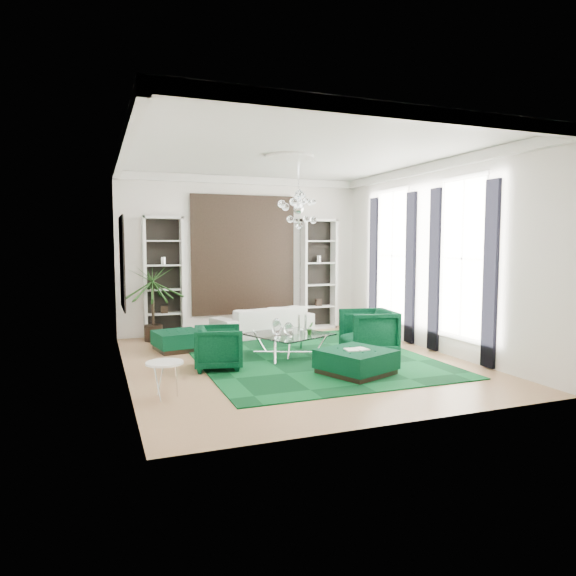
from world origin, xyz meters
name	(u,v)px	position (x,y,z in m)	size (l,w,h in m)	color
floor	(295,362)	(0.00, 0.00, -0.01)	(6.00, 7.00, 0.02)	tan
ceiling	(296,152)	(0.00, 0.00, 3.81)	(6.00, 7.00, 0.02)	white
wall_back	(243,255)	(0.00, 3.51, 1.90)	(6.00, 0.02, 3.80)	white
wall_front	(405,267)	(0.00, -3.51, 1.90)	(6.00, 0.02, 3.80)	white
wall_left	(122,261)	(-3.01, 0.00, 1.90)	(0.02, 7.00, 3.80)	white
wall_right	(433,257)	(3.01, 0.00, 1.90)	(0.02, 7.00, 3.80)	white
crown_molding	(296,158)	(0.00, 0.00, 3.70)	(6.00, 7.00, 0.18)	white
ceiling_medallion	(290,157)	(0.00, 0.30, 3.77)	(0.90, 0.90, 0.05)	white
tapestry	(244,255)	(0.00, 3.46, 1.90)	(2.50, 0.06, 2.80)	black
shelving_left	(164,278)	(-1.95, 3.31, 1.40)	(0.90, 0.38, 2.80)	white
shelving_right	(319,274)	(1.95, 3.31, 1.40)	(0.90, 0.38, 2.80)	white
painting	(123,263)	(-2.97, 0.60, 1.85)	(0.04, 1.30, 1.60)	black
window_near	(462,259)	(2.99, -0.90, 1.90)	(0.03, 1.10, 2.90)	white
curtain_near_a	(491,274)	(2.96, -1.68, 1.65)	(0.07, 0.30, 3.25)	black
curtain_near_b	(434,270)	(2.96, -0.12, 1.65)	(0.07, 0.30, 3.25)	black
window_far	(392,256)	(2.99, 1.50, 1.90)	(0.03, 1.10, 2.90)	white
curtain_far_a	(410,268)	(2.96, 0.72, 1.65)	(0.07, 0.30, 3.25)	black
curtain_far_b	(374,265)	(2.96, 2.28, 1.65)	(0.07, 0.30, 3.25)	black
rug	(309,357)	(0.37, 0.21, 0.01)	(4.20, 5.00, 0.02)	black
sofa	(263,321)	(0.27, 2.77, 0.35)	(2.38, 0.93, 0.70)	silver
armchair_left	(219,347)	(-1.45, -0.03, 0.38)	(0.80, 0.83, 0.75)	black
armchair_right	(368,332)	(1.60, 0.11, 0.44)	(0.95, 0.98, 0.89)	black
coffee_table	(289,345)	(0.04, 0.44, 0.23)	(1.31, 1.31, 0.45)	white
ottoman_side	(178,341)	(-1.88, 1.78, 0.20)	(0.88, 0.88, 0.39)	black
ottoman_front	(356,362)	(0.60, -1.23, 0.21)	(1.04, 1.04, 0.42)	black
book	(356,349)	(0.60, -1.23, 0.43)	(0.39, 0.26, 0.03)	white
side_table	(165,380)	(-2.55, -1.44, 0.25)	(0.53, 0.53, 0.51)	white
palm	(153,292)	(-2.24, 3.00, 1.09)	(1.37, 1.37, 2.19)	#204E1A
chandelier	(298,209)	(0.30, 0.60, 2.85)	(0.83, 0.83, 0.75)	white
table_plant	(310,328)	(0.37, 0.17, 0.57)	(0.14, 0.11, 0.25)	#204E1A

